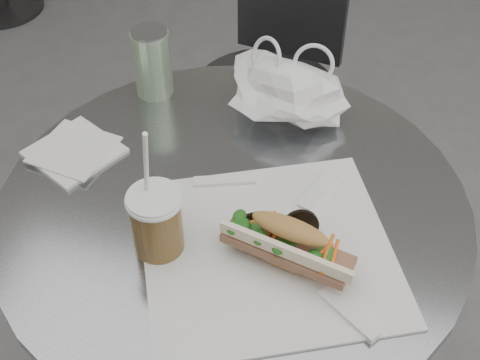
% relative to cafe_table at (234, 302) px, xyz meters
% --- Properties ---
extents(cafe_table, '(0.76, 0.76, 0.74)m').
position_rel_cafe_table_xyz_m(cafe_table, '(0.00, 0.00, 0.00)').
color(cafe_table, slate).
rests_on(cafe_table, ground).
extents(chair_far, '(0.38, 0.40, 0.72)m').
position_rel_cafe_table_xyz_m(chair_far, '(-0.10, 0.71, -0.14)').
color(chair_far, '#2A2A2D').
rests_on(chair_far, ground).
extents(sandwich_paper, '(0.48, 0.47, 0.00)m').
position_rel_cafe_table_xyz_m(sandwich_paper, '(0.08, -0.08, 0.28)').
color(sandwich_paper, white).
rests_on(sandwich_paper, cafe_table).
extents(banh_mi, '(0.25, 0.14, 0.08)m').
position_rel_cafe_table_xyz_m(banh_mi, '(0.11, -0.10, 0.32)').
color(banh_mi, '#A97E40').
rests_on(banh_mi, sandwich_paper).
extents(iced_coffee, '(0.08, 0.08, 0.24)m').
position_rel_cafe_table_xyz_m(iced_coffee, '(-0.08, -0.12, 0.33)').
color(iced_coffee, brown).
rests_on(iced_coffee, cafe_table).
extents(sunglasses, '(0.12, 0.07, 0.06)m').
position_rel_cafe_table_xyz_m(sunglasses, '(0.08, -0.05, 0.30)').
color(sunglasses, black).
rests_on(sunglasses, cafe_table).
extents(plastic_bag, '(0.25, 0.22, 0.10)m').
position_rel_cafe_table_xyz_m(plastic_bag, '(0.03, 0.24, 0.33)').
color(plastic_bag, white).
rests_on(plastic_bag, cafe_table).
extents(napkin_stack, '(0.18, 0.18, 0.01)m').
position_rel_cafe_table_xyz_m(napkin_stack, '(-0.30, 0.04, 0.28)').
color(napkin_stack, white).
rests_on(napkin_stack, cafe_table).
extents(drink_can, '(0.07, 0.07, 0.13)m').
position_rel_cafe_table_xyz_m(drink_can, '(-0.22, 0.24, 0.34)').
color(drink_can, '#5F9758').
rests_on(drink_can, cafe_table).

